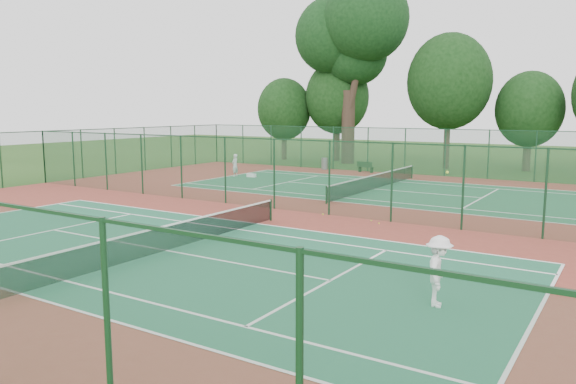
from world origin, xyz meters
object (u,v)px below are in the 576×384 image
(player_far, at_px, (235,165))
(bench, at_px, (365,167))
(player_near, at_px, (439,271))
(trash_bin, at_px, (325,164))
(kit_bag, at_px, (251,175))
(big_tree, at_px, (352,33))

(player_far, xyz_separation_m, bench, (6.94, 7.61, -0.40))
(player_near, relative_size, trash_bin, 1.90)
(kit_bag, distance_m, big_tree, 17.72)
(player_near, relative_size, kit_bag, 2.58)
(player_far, relative_size, big_tree, 0.10)
(kit_bag, bearing_deg, trash_bin, 73.25)
(trash_bin, relative_size, bench, 0.68)
(trash_bin, bearing_deg, bench, -3.19)
(player_far, bearing_deg, bench, 135.39)
(bench, xyz_separation_m, big_tree, (-4.37, 6.19, 11.11))
(big_tree, bearing_deg, trash_bin, -83.92)
(player_near, xyz_separation_m, trash_bin, (-17.84, 26.86, -0.44))
(kit_bag, bearing_deg, player_far, -168.37)
(player_near, height_order, bench, player_near)
(player_near, distance_m, trash_bin, 32.25)
(player_near, bearing_deg, big_tree, 16.45)
(kit_bag, bearing_deg, bench, 49.92)
(big_tree, bearing_deg, player_far, -100.55)
(player_near, bearing_deg, trash_bin, 20.68)
(trash_bin, relative_size, kit_bag, 1.36)
(bench, bearing_deg, trash_bin, -175.47)
(player_far, height_order, big_tree, big_tree)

